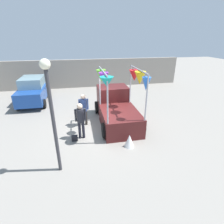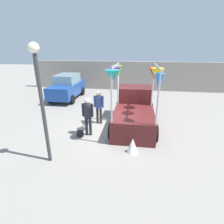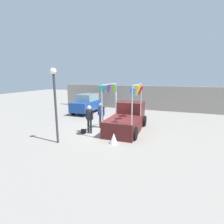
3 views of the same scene
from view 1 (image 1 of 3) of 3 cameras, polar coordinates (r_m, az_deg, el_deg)
The scene contains 9 objects.
ground_plane at distance 9.46m, azimuth -3.43°, elevation -5.50°, with size 60.00×60.00×0.00m, color gray.
vendor_truck at distance 9.97m, azimuth 1.35°, elevation 1.90°, with size 2.49×4.13×3.15m.
parked_car at distance 14.07m, azimuth -24.29°, elevation 6.47°, with size 1.88×4.00×1.88m.
person_customer at distance 8.28m, azimuth -10.23°, elevation -1.83°, with size 0.53×0.34×1.79m.
person_vendor at distance 9.54m, azimuth -9.23°, elevation 1.68°, with size 0.53×0.34×1.78m.
handbag at distance 8.57m, azimuth -12.09°, elevation -8.35°, with size 0.28×0.16×0.28m, color black.
street_lamp at distance 5.84m, azimuth -19.33°, elevation 2.34°, with size 0.32×0.32×4.02m.
brick_boundary_wall at distance 17.27m, azimuth -7.77°, elevation 12.42°, with size 18.00×0.36×2.60m, color gray.
folded_kite_bundle_white at distance 7.94m, azimuth 5.68°, elevation -9.32°, with size 0.44×0.44×0.60m, color white.
Camera 1 is at (-1.07, -8.20, 4.60)m, focal length 28.00 mm.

